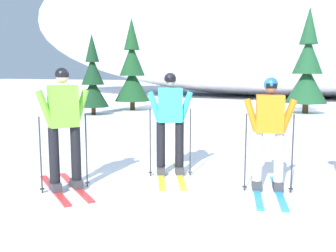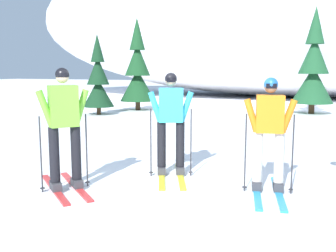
{
  "view_description": "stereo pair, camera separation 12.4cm",
  "coord_description": "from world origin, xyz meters",
  "px_view_note": "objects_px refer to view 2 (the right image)",
  "views": [
    {
      "loc": [
        2.1,
        -5.46,
        1.81
      ],
      "look_at": [
        -0.08,
        0.14,
        0.95
      ],
      "focal_mm": 41.55,
      "sensor_mm": 36.0,
      "label": 1
    },
    {
      "loc": [
        2.21,
        -5.42,
        1.81
      ],
      "look_at": [
        -0.08,
        0.14,
        0.95
      ],
      "focal_mm": 41.55,
      "sensor_mm": 36.0,
      "label": 2
    }
  ],
  "objects_px": {
    "skier_cyan_jacket": "(171,122)",
    "pine_tree_center_left": "(138,72)",
    "skier_lime_jacket": "(64,127)",
    "pine_tree_far_left": "(98,81)",
    "pine_tree_center": "(313,69)",
    "skier_orange_jacket": "(269,133)"
  },
  "relations": [
    {
      "from": "pine_tree_far_left",
      "to": "pine_tree_center",
      "type": "distance_m",
      "value": 8.93
    },
    {
      "from": "skier_orange_jacket",
      "to": "pine_tree_far_left",
      "type": "relative_size",
      "value": 0.52
    },
    {
      "from": "skier_orange_jacket",
      "to": "pine_tree_center_left",
      "type": "xyz_separation_m",
      "value": [
        -7.31,
        10.15,
        0.85
      ]
    },
    {
      "from": "pine_tree_far_left",
      "to": "skier_lime_jacket",
      "type": "bearing_deg",
      "value": -60.31
    },
    {
      "from": "skier_lime_jacket",
      "to": "pine_tree_far_left",
      "type": "height_order",
      "value": "pine_tree_far_left"
    },
    {
      "from": "skier_cyan_jacket",
      "to": "pine_tree_center_left",
      "type": "distance_m",
      "value": 11.36
    },
    {
      "from": "skier_cyan_jacket",
      "to": "skier_lime_jacket",
      "type": "xyz_separation_m",
      "value": [
        -1.16,
        -1.4,
        0.05
      ]
    },
    {
      "from": "skier_orange_jacket",
      "to": "pine_tree_center_left",
      "type": "height_order",
      "value": "pine_tree_center_left"
    },
    {
      "from": "pine_tree_center_left",
      "to": "pine_tree_center",
      "type": "bearing_deg",
      "value": 10.72
    },
    {
      "from": "skier_cyan_jacket",
      "to": "pine_tree_center_left",
      "type": "relative_size",
      "value": 0.43
    },
    {
      "from": "skier_orange_jacket",
      "to": "pine_tree_far_left",
      "type": "xyz_separation_m",
      "value": [
        -7.96,
        7.86,
        0.48
      ]
    },
    {
      "from": "skier_cyan_jacket",
      "to": "pine_tree_center_left",
      "type": "xyz_separation_m",
      "value": [
        -5.62,
        9.85,
        0.81
      ]
    },
    {
      "from": "skier_lime_jacket",
      "to": "pine_tree_center_left",
      "type": "distance_m",
      "value": 12.13
    },
    {
      "from": "skier_orange_jacket",
      "to": "pine_tree_center",
      "type": "relative_size",
      "value": 0.39
    },
    {
      "from": "pine_tree_center_left",
      "to": "pine_tree_center",
      "type": "height_order",
      "value": "pine_tree_center"
    },
    {
      "from": "skier_cyan_jacket",
      "to": "pine_tree_far_left",
      "type": "height_order",
      "value": "pine_tree_far_left"
    },
    {
      "from": "skier_cyan_jacket",
      "to": "pine_tree_far_left",
      "type": "relative_size",
      "value": 0.54
    },
    {
      "from": "pine_tree_far_left",
      "to": "pine_tree_center",
      "type": "relative_size",
      "value": 0.74
    },
    {
      "from": "pine_tree_far_left",
      "to": "pine_tree_center_left",
      "type": "height_order",
      "value": "pine_tree_center_left"
    },
    {
      "from": "skier_lime_jacket",
      "to": "pine_tree_far_left",
      "type": "distance_m",
      "value": 10.32
    },
    {
      "from": "pine_tree_far_left",
      "to": "pine_tree_center_left",
      "type": "relative_size",
      "value": 0.79
    },
    {
      "from": "pine_tree_far_left",
      "to": "pine_tree_center",
      "type": "bearing_deg",
      "value": 24.53
    }
  ]
}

